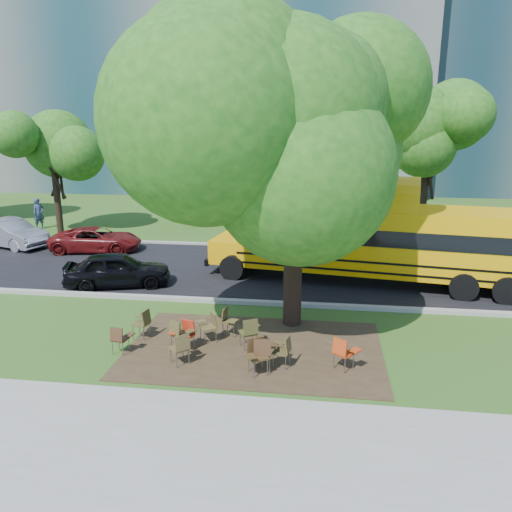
# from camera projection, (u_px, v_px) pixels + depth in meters

# --- Properties ---
(ground) EXTENTS (160.00, 160.00, 0.00)m
(ground) POSITION_uv_depth(u_px,v_px,m) (222.00, 340.00, 14.43)
(ground) COLOR #3A571B
(ground) RESTS_ON ground
(sidewalk) EXTENTS (60.00, 4.00, 0.04)m
(sidewalk) POSITION_uv_depth(u_px,v_px,m) (171.00, 447.00, 9.64)
(sidewalk) COLOR gray
(sidewalk) RESTS_ON ground
(dirt_patch) EXTENTS (7.00, 4.50, 0.03)m
(dirt_patch) POSITION_uv_depth(u_px,v_px,m) (254.00, 349.00, 13.82)
(dirt_patch) COLOR #382819
(dirt_patch) RESTS_ON ground
(asphalt_road) EXTENTS (80.00, 8.00, 0.04)m
(asphalt_road) POSITION_uv_depth(u_px,v_px,m) (255.00, 270.00, 21.12)
(asphalt_road) COLOR black
(asphalt_road) RESTS_ON ground
(kerb_near) EXTENTS (80.00, 0.25, 0.14)m
(kerb_near) POSITION_uv_depth(u_px,v_px,m) (239.00, 302.00, 17.28)
(kerb_near) COLOR gray
(kerb_near) RESTS_ON ground
(kerb_far) EXTENTS (80.00, 0.25, 0.14)m
(kerb_far) POSITION_uv_depth(u_px,v_px,m) (266.00, 246.00, 25.03)
(kerb_far) COLOR gray
(kerb_far) RESTS_ON ground
(building_main) EXTENTS (38.00, 16.00, 22.00)m
(building_main) POSITION_uv_depth(u_px,v_px,m) (212.00, 68.00, 47.05)
(building_main) COLOR slate
(building_main) RESTS_ON ground
(bg_tree_0) EXTENTS (5.20, 5.20, 7.18)m
(bg_tree_0) POSITION_uv_depth(u_px,v_px,m) (52.00, 151.00, 27.22)
(bg_tree_0) COLOR black
(bg_tree_0) RESTS_ON ground
(bg_tree_2) EXTENTS (4.80, 4.80, 6.62)m
(bg_tree_2) POSITION_uv_depth(u_px,v_px,m) (191.00, 155.00, 29.29)
(bg_tree_2) COLOR black
(bg_tree_2) RESTS_ON ground
(bg_tree_3) EXTENTS (5.60, 5.60, 7.84)m
(bg_tree_3) POSITION_uv_depth(u_px,v_px,m) (428.00, 144.00, 25.49)
(bg_tree_3) COLOR black
(bg_tree_3) RESTS_ON ground
(main_tree) EXTENTS (7.20, 7.20, 9.26)m
(main_tree) POSITION_uv_depth(u_px,v_px,m) (295.00, 138.00, 14.09)
(main_tree) COLOR black
(main_tree) RESTS_ON ground
(school_bus) EXTENTS (12.47, 4.40, 2.99)m
(school_bus) POSITION_uv_depth(u_px,v_px,m) (380.00, 240.00, 19.10)
(school_bus) COLOR #E2A007
(school_bus) RESTS_ON ground
(chair_0) EXTENTS (0.59, 0.47, 0.80)m
(chair_0) POSITION_uv_depth(u_px,v_px,m) (120.00, 337.00, 13.42)
(chair_0) COLOR #452918
(chair_0) RESTS_ON ground
(chair_1) EXTENTS (0.78, 0.61, 0.91)m
(chair_1) POSITION_uv_depth(u_px,v_px,m) (179.00, 332.00, 13.59)
(chair_1) COLOR #49421F
(chair_1) RESTS_ON ground
(chair_2) EXTENTS (0.60, 0.76, 0.88)m
(chair_2) POSITION_uv_depth(u_px,v_px,m) (181.00, 346.00, 12.79)
(chair_2) COLOR brown
(chair_2) RESTS_ON ground
(chair_3) EXTENTS (0.68, 0.53, 0.86)m
(chair_3) POSITION_uv_depth(u_px,v_px,m) (185.00, 332.00, 13.64)
(chair_3) COLOR red
(chair_3) RESTS_ON ground
(chair_4) EXTENTS (0.63, 0.62, 0.94)m
(chair_4) POSITION_uv_depth(u_px,v_px,m) (263.00, 350.00, 12.45)
(chair_4) COLOR #422B17
(chair_4) RESTS_ON ground
(chair_5) EXTENTS (0.63, 0.76, 0.93)m
(chair_5) POSITION_uv_depth(u_px,v_px,m) (256.00, 353.00, 12.34)
(chair_5) COLOR #463119
(chair_5) RESTS_ON ground
(chair_6) EXTENTS (0.50, 0.63, 0.85)m
(chair_6) POSITION_uv_depth(u_px,v_px,m) (284.00, 348.00, 12.68)
(chair_6) COLOR #493F1F
(chair_6) RESTS_ON ground
(chair_7) EXTENTS (0.76, 0.60, 0.89)m
(chair_7) POSITION_uv_depth(u_px,v_px,m) (344.00, 351.00, 12.49)
(chair_7) COLOR #B83C13
(chair_7) RESTS_ON ground
(chair_8) EXTENTS (0.52, 0.65, 0.89)m
(chair_8) POSITION_uv_depth(u_px,v_px,m) (143.00, 321.00, 14.38)
(chair_8) COLOR #4B4720
(chair_8) RESTS_ON ground
(chair_9) EXTENTS (0.73, 0.59, 0.88)m
(chair_9) POSITION_uv_depth(u_px,v_px,m) (209.00, 324.00, 14.16)
(chair_9) COLOR brown
(chair_9) RESTS_ON ground
(chair_10) EXTENTS (0.50, 0.63, 0.85)m
(chair_10) POSITION_uv_depth(u_px,v_px,m) (228.00, 319.00, 14.59)
(chair_10) COLOR brown
(chair_10) RESTS_ON ground
(chair_11) EXTENTS (0.62, 0.75, 0.92)m
(chair_11) POSITION_uv_depth(u_px,v_px,m) (250.00, 330.00, 13.71)
(chair_11) COLOR #46431E
(chair_11) RESTS_ON ground
(black_car) EXTENTS (4.21, 2.62, 1.34)m
(black_car) POSITION_uv_depth(u_px,v_px,m) (118.00, 269.00, 18.97)
(black_car) COLOR black
(black_car) RESTS_ON ground
(bg_car_silver) EXTENTS (4.57, 2.86, 1.42)m
(bg_car_silver) POSITION_uv_depth(u_px,v_px,m) (9.00, 233.00, 24.98)
(bg_car_silver) COLOR gray
(bg_car_silver) RESTS_ON ground
(bg_car_red) EXTENTS (4.50, 2.54, 1.18)m
(bg_car_red) POSITION_uv_depth(u_px,v_px,m) (96.00, 240.00, 24.13)
(bg_car_red) COLOR #5C0F10
(bg_car_red) RESTS_ON ground
(pedestrian_a) EXTENTS (0.72, 0.79, 1.81)m
(pedestrian_a) POSITION_uv_depth(u_px,v_px,m) (39.00, 214.00, 29.21)
(pedestrian_a) COLOR navy
(pedestrian_a) RESTS_ON ground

